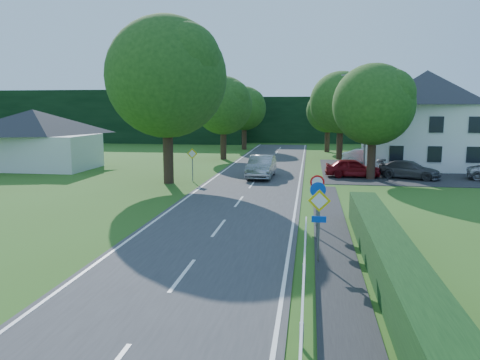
% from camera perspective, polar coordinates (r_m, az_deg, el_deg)
% --- Properties ---
extents(road, '(7.00, 80.00, 0.04)m').
position_cam_1_polar(road, '(28.67, 0.49, -1.89)').
color(road, '#343336').
rests_on(road, ground).
extents(footpath, '(1.50, 44.00, 0.04)m').
position_cam_1_polar(footpath, '(11.28, 13.42, -19.58)').
color(footpath, black).
rests_on(footpath, ground).
extents(parking_pad, '(14.00, 16.00, 0.04)m').
position_cam_1_polar(parking_pad, '(42.02, 19.52, 1.02)').
color(parking_pad, black).
rests_on(parking_pad, ground).
extents(line_edge_left, '(0.12, 80.00, 0.01)m').
position_cam_1_polar(line_edge_left, '(29.29, -5.82, -1.66)').
color(line_edge_left, white).
rests_on(line_edge_left, road).
extents(line_edge_right, '(0.12, 80.00, 0.01)m').
position_cam_1_polar(line_edge_right, '(28.40, 7.00, -2.01)').
color(line_edge_right, white).
rests_on(line_edge_right, road).
extents(line_centre, '(0.12, 80.00, 0.01)m').
position_cam_1_polar(line_centre, '(28.66, 0.49, -1.84)').
color(line_centre, white).
rests_on(line_centre, road).
extents(tree_main, '(9.40, 9.40, 11.64)m').
position_cam_1_polar(tree_main, '(33.41, -8.90, 9.52)').
color(tree_main, '#1D4615').
rests_on(tree_main, ground).
extents(tree_left_far, '(7.00, 7.00, 8.58)m').
position_cam_1_polar(tree_left_far, '(48.73, -2.06, 7.56)').
color(tree_left_far, '#1D4615').
rests_on(tree_left_far, ground).
extents(tree_right_far, '(7.40, 7.40, 9.09)m').
position_cam_1_polar(tree_right_far, '(49.99, 12.15, 7.69)').
color(tree_right_far, '#1D4615').
rests_on(tree_right_far, ground).
extents(tree_left_back, '(6.60, 6.60, 8.07)m').
position_cam_1_polar(tree_left_back, '(60.50, 0.52, 7.56)').
color(tree_left_back, '#1D4615').
rests_on(tree_left_back, ground).
extents(tree_right_back, '(6.20, 6.20, 7.56)m').
position_cam_1_polar(tree_right_back, '(57.95, 10.65, 7.11)').
color(tree_right_back, '#1D4615').
rests_on(tree_right_back, ground).
extents(tree_right_mid, '(7.00, 7.00, 8.58)m').
position_cam_1_polar(tree_right_mid, '(36.20, 15.88, 6.81)').
color(tree_right_mid, '#1D4615').
rests_on(tree_right_mid, ground).
extents(treeline_left, '(44.00, 6.00, 8.00)m').
position_cam_1_polar(treeline_left, '(76.86, -16.16, 7.45)').
color(treeline_left, black).
rests_on(treeline_left, ground).
extents(treeline_right, '(30.00, 5.00, 7.00)m').
position_cam_1_polar(treeline_right, '(74.03, 11.77, 7.19)').
color(treeline_right, black).
rests_on(treeline_right, ground).
extents(bungalow_left, '(11.00, 6.50, 5.20)m').
position_cam_1_polar(bungalow_left, '(44.90, -23.79, 4.70)').
color(bungalow_left, silver).
rests_on(bungalow_left, ground).
extents(house_white, '(10.60, 8.40, 8.60)m').
position_cam_1_polar(house_white, '(45.04, 21.61, 7.00)').
color(house_white, white).
rests_on(house_white, ground).
extents(streetlight, '(2.03, 0.18, 8.00)m').
position_cam_1_polar(streetlight, '(38.13, 14.86, 7.19)').
color(streetlight, slate).
rests_on(streetlight, ground).
extents(sign_priority_right, '(0.78, 0.09, 2.59)m').
position_cam_1_polar(sign_priority_right, '(16.27, 9.62, -3.89)').
color(sign_priority_right, slate).
rests_on(sign_priority_right, ground).
extents(sign_roundabout, '(0.64, 0.08, 2.37)m').
position_cam_1_polar(sign_roundabout, '(19.23, 9.46, -2.30)').
color(sign_roundabout, slate).
rests_on(sign_roundabout, ground).
extents(sign_speed_limit, '(0.64, 0.11, 2.37)m').
position_cam_1_polar(sign_speed_limit, '(21.17, 9.39, -1.02)').
color(sign_speed_limit, slate).
rests_on(sign_speed_limit, ground).
extents(sign_priority_left, '(0.78, 0.09, 2.44)m').
position_cam_1_polar(sign_priority_left, '(34.13, -5.84, 2.67)').
color(sign_priority_left, slate).
rests_on(sign_priority_left, ground).
extents(moving_car, '(1.95, 5.18, 1.69)m').
position_cam_1_polar(moving_car, '(35.75, 2.63, 1.63)').
color(moving_car, '#A1A1A5').
rests_on(moving_car, road).
extents(motorcycle, '(0.79, 1.97, 1.02)m').
position_cam_1_polar(motorcycle, '(37.93, 1.77, 1.54)').
color(motorcycle, black).
rests_on(motorcycle, road).
extents(parked_car_red, '(4.23, 1.77, 1.43)m').
position_cam_1_polar(parked_car_red, '(37.07, 13.57, 1.45)').
color(parked_car_red, maroon).
rests_on(parked_car_red, parking_pad).
extents(parked_car_silver_a, '(4.88, 2.52, 1.53)m').
position_cam_1_polar(parked_car_silver_a, '(45.44, 15.32, 2.76)').
color(parked_car_silver_a, silver).
rests_on(parked_car_silver_a, parking_pad).
extents(parked_car_grey, '(4.92, 3.51, 1.32)m').
position_cam_1_polar(parked_car_grey, '(37.66, 19.91, 1.20)').
color(parked_car_grey, '#48474C').
rests_on(parked_car_grey, parking_pad).
extents(parasol, '(2.25, 2.28, 1.71)m').
position_cam_1_polar(parasol, '(43.89, 20.30, 2.44)').
color(parasol, '#A42E0D').
rests_on(parasol, parking_pad).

